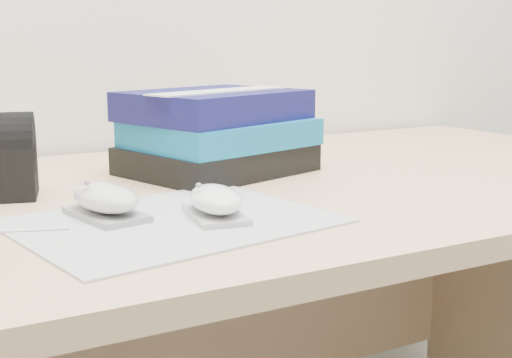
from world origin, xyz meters
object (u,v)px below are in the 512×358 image
desk (219,316)px  book_stack (217,133)px  mouse_rear (106,201)px  mouse_front (216,202)px

desk → book_stack: bearing=65.1°
mouse_rear → mouse_front: bearing=-29.5°
desk → book_stack: size_ratio=4.94×
desk → book_stack: 0.30m
desk → mouse_front: 0.37m
desk → mouse_rear: mouse_rear is taller
mouse_front → book_stack: bearing=63.5°
mouse_rear → desk: bearing=36.8°
mouse_rear → book_stack: 0.34m
mouse_front → book_stack: 0.31m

